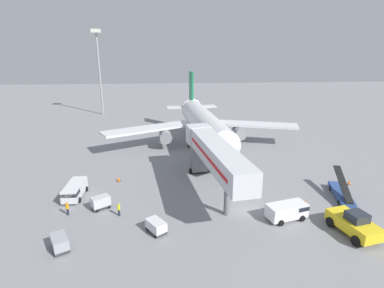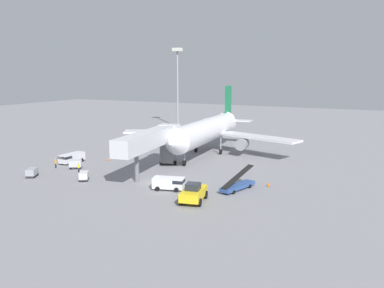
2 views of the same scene
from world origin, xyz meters
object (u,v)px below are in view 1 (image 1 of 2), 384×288
baggage_cart_near_right (101,202)px  ground_crew_worker_midground (67,208)px  service_van_mid_center (288,210)px  belt_loader_truck (341,192)px  pushback_tug (354,224)px  jet_bridge (213,152)px  ground_crew_worker_foreground (119,209)px  safety_cone_bravo (119,179)px  apron_light_mast (98,56)px  baggage_cart_rear_left (156,226)px  safety_cone_alpha (349,182)px  service_van_far_center (74,190)px  safety_cone_charlie (306,202)px  baggage_cart_mid_left (60,242)px  airplane_at_gate (203,123)px

baggage_cart_near_right → ground_crew_worker_midground: (-3.59, -1.22, 0.06)m
service_van_mid_center → belt_loader_truck: bearing=26.0°
service_van_mid_center → pushback_tug: bearing=-31.6°
jet_bridge → pushback_tug: (13.42, -11.03, -4.51)m
pushback_tug → ground_crew_worker_foreground: pushback_tug is taller
safety_cone_bravo → jet_bridge: bearing=-19.3°
pushback_tug → ground_crew_worker_foreground: (-25.19, 5.76, -0.34)m
jet_bridge → pushback_tug: size_ratio=3.53×
ground_crew_worker_foreground → apron_light_mast: apron_light_mast is taller
pushback_tug → baggage_cart_rear_left: size_ratio=2.24×
safety_cone_alpha → ground_crew_worker_foreground: bearing=-169.3°
service_van_far_center → safety_cone_charlie: bearing=-8.8°
baggage_cart_rear_left → ground_crew_worker_midground: 11.43m
baggage_cart_mid_left → safety_cone_alpha: baggage_cart_mid_left is taller
pushback_tug → ground_crew_worker_midground: 31.92m
belt_loader_truck → baggage_cart_rear_left: size_ratio=2.65×
airplane_at_gate → safety_cone_alpha: 27.44m
pushback_tug → ground_crew_worker_foreground: bearing=167.1°
baggage_cart_mid_left → belt_loader_truck: bearing=13.7°
baggage_cart_rear_left → ground_crew_worker_foreground: (-4.45, 3.78, 0.11)m
safety_cone_charlie → apron_light_mast: apron_light_mast is taller
belt_loader_truck → service_van_mid_center: belt_loader_truck is taller
belt_loader_truck → baggage_cart_rear_left: bearing=-166.0°
jet_bridge → service_van_far_center: jet_bridge is taller
pushback_tug → service_van_far_center: 33.55m
baggage_cart_near_right → ground_crew_worker_foreground: ground_crew_worker_foreground is taller
jet_bridge → baggage_cart_mid_left: jet_bridge is taller
baggage_cart_mid_left → baggage_cart_near_right: bearing=73.4°
baggage_cart_mid_left → service_van_mid_center: bearing=8.7°
service_van_mid_center → ground_crew_worker_midground: bearing=173.5°
safety_cone_charlie → baggage_cart_rear_left: bearing=-166.6°
belt_loader_truck → baggage_cart_mid_left: belt_loader_truck is taller
baggage_cart_mid_left → safety_cone_charlie: size_ratio=3.77×
airplane_at_gate → belt_loader_truck: size_ratio=5.58×
service_van_far_center → ground_crew_worker_midground: (0.44, -4.52, -0.13)m
ground_crew_worker_midground → apron_light_mast: apron_light_mast is taller
service_van_far_center → baggage_cart_near_right: (4.04, -3.31, -0.19)m
jet_bridge → pushback_tug: 17.95m
baggage_cart_near_right → safety_cone_alpha: 34.72m
baggage_cart_mid_left → ground_crew_worker_foreground: (4.81, 5.92, 0.10)m
baggage_cart_mid_left → baggage_cart_rear_left: baggage_cart_mid_left is taller
jet_bridge → belt_loader_truck: size_ratio=2.98×
service_van_far_center → baggage_cart_near_right: service_van_far_center is taller
airplane_at_gate → belt_loader_truck: 28.14m
baggage_cart_near_right → safety_cone_charlie: baggage_cart_near_right is taller
baggage_cart_mid_left → safety_cone_alpha: 38.70m
safety_cone_bravo → baggage_cart_rear_left: bearing=-66.4°
jet_bridge → ground_crew_worker_foreground: 13.78m
service_van_mid_center → ground_crew_worker_foreground: 19.58m
ground_crew_worker_midground → safety_cone_alpha: ground_crew_worker_midground is taller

